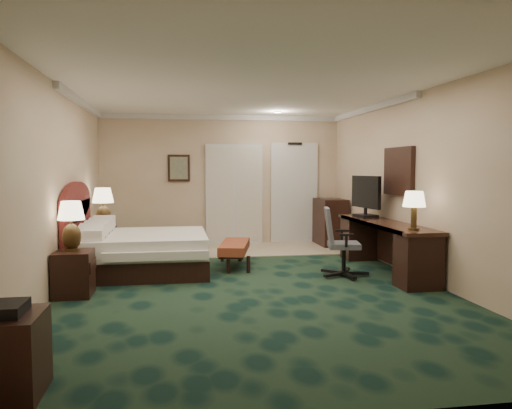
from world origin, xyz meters
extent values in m
cube|color=black|center=(0.00, 0.00, 0.00)|extent=(5.00, 7.50, 0.00)
cube|color=white|center=(0.00, 0.00, 2.70)|extent=(5.00, 7.50, 0.00)
cube|color=tan|center=(0.00, 3.75, 1.35)|extent=(5.00, 0.00, 2.70)
cube|color=tan|center=(0.00, -3.75, 1.35)|extent=(5.00, 0.00, 2.70)
cube|color=tan|center=(-2.50, 0.00, 1.35)|extent=(0.00, 7.50, 2.70)
cube|color=tan|center=(2.50, 0.00, 1.35)|extent=(0.00, 7.50, 2.70)
cube|color=tan|center=(0.90, 2.90, 0.01)|extent=(3.20, 1.70, 0.01)
cube|color=silver|center=(1.55, 3.72, 1.05)|extent=(1.02, 0.06, 2.18)
cube|color=beige|center=(0.25, 3.71, 1.05)|extent=(1.20, 0.06, 2.10)
cube|color=#4A675B|center=(-0.90, 3.71, 1.60)|extent=(0.45, 0.06, 0.55)
cube|color=white|center=(2.46, 0.60, 1.55)|extent=(0.05, 0.95, 0.75)
cube|color=silver|center=(-1.46, 1.04, 0.30)|extent=(1.88, 1.74, 0.60)
cube|color=black|center=(-2.25, -0.28, 0.28)|extent=(0.45, 0.52, 0.56)
cube|color=black|center=(-2.26, 2.41, 0.27)|extent=(0.44, 0.50, 0.55)
cube|color=brown|center=(-0.05, 1.22, 0.20)|extent=(0.66, 1.24, 0.40)
cube|color=black|center=(-2.20, -3.10, 0.29)|extent=(0.54, 0.54, 0.59)
cube|color=black|center=(2.19, 0.48, 0.39)|extent=(0.58, 2.67, 0.77)
cube|color=black|center=(2.18, 1.23, 1.12)|extent=(0.18, 0.90, 0.70)
cube|color=black|center=(2.20, 3.20, 0.48)|extent=(0.51, 0.91, 0.96)
camera|label=1|loc=(-1.00, -6.72, 1.60)|focal=35.00mm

